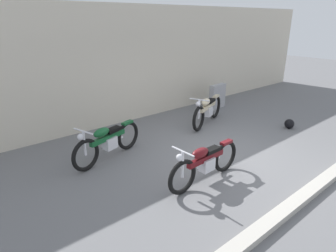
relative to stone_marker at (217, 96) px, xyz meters
name	(u,v)px	position (x,y,z in m)	size (l,w,h in m)	color
ground_plane	(227,156)	(-2.82, -2.77, -0.43)	(40.00, 40.00, 0.00)	slate
building_wall	(134,64)	(-2.82, 1.03, 1.30)	(18.00, 0.30, 3.46)	beige
curb_strip	(312,190)	(-2.82, -4.76, -0.37)	(18.00, 0.24, 0.12)	#B7B2A8
stone_marker	(217,96)	(0.00, 0.00, 0.00)	(0.75, 0.20, 0.86)	#9E9EA3
helmet	(289,124)	(0.04, -2.76, -0.29)	(0.28, 0.28, 0.28)	black
motorcycle_cream	(207,110)	(-1.54, -0.93, 0.03)	(2.00, 0.94, 0.95)	black
motorcycle_green	(108,141)	(-5.03, -1.09, 0.01)	(1.99, 0.77, 0.91)	black
motorcycle_maroon	(205,163)	(-4.08, -3.19, -0.01)	(1.95, 0.54, 0.88)	black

